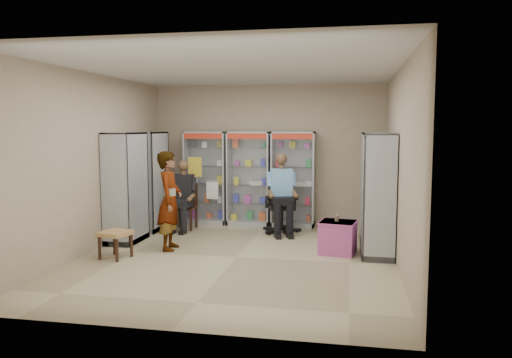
% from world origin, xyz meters
% --- Properties ---
extents(floor, '(6.00, 6.00, 0.00)m').
position_xyz_m(floor, '(0.00, 0.00, 0.00)').
color(floor, tan).
rests_on(floor, ground).
extents(room_shell, '(5.02, 6.02, 3.01)m').
position_xyz_m(room_shell, '(0.00, 0.00, 1.97)').
color(room_shell, tan).
rests_on(room_shell, ground).
extents(cabinet_back_left, '(0.90, 0.50, 2.00)m').
position_xyz_m(cabinet_back_left, '(-1.30, 2.73, 1.00)').
color(cabinet_back_left, '#A3A5A9').
rests_on(cabinet_back_left, floor).
extents(cabinet_back_mid, '(0.90, 0.50, 2.00)m').
position_xyz_m(cabinet_back_mid, '(-0.35, 2.73, 1.00)').
color(cabinet_back_mid, silver).
rests_on(cabinet_back_mid, floor).
extents(cabinet_back_right, '(0.90, 0.50, 2.00)m').
position_xyz_m(cabinet_back_right, '(0.60, 2.73, 1.00)').
color(cabinet_back_right, '#AEB0B5').
rests_on(cabinet_back_right, floor).
extents(cabinet_right_far, '(0.90, 0.50, 2.00)m').
position_xyz_m(cabinet_right_far, '(2.23, 1.60, 1.00)').
color(cabinet_right_far, '#B4B7BB').
rests_on(cabinet_right_far, floor).
extents(cabinet_right_near, '(0.90, 0.50, 2.00)m').
position_xyz_m(cabinet_right_near, '(2.23, 0.50, 1.00)').
color(cabinet_right_near, '#BABDC2').
rests_on(cabinet_right_near, floor).
extents(cabinet_left_far, '(0.90, 0.50, 2.00)m').
position_xyz_m(cabinet_left_far, '(-2.23, 1.80, 1.00)').
color(cabinet_left_far, silver).
rests_on(cabinet_left_far, floor).
extents(cabinet_left_near, '(0.90, 0.50, 2.00)m').
position_xyz_m(cabinet_left_near, '(-2.23, 0.70, 1.00)').
color(cabinet_left_near, silver).
rests_on(cabinet_left_near, floor).
extents(wooden_chair, '(0.42, 0.42, 0.94)m').
position_xyz_m(wooden_chair, '(-1.55, 2.00, 0.47)').
color(wooden_chair, '#331E13').
rests_on(wooden_chair, floor).
extents(seated_customer, '(0.44, 0.60, 1.34)m').
position_xyz_m(seated_customer, '(-1.55, 1.95, 0.67)').
color(seated_customer, black).
rests_on(seated_customer, floor).
extents(office_chair, '(0.78, 0.78, 1.17)m').
position_xyz_m(office_chair, '(0.45, 2.02, 0.58)').
color(office_chair, black).
rests_on(office_chair, floor).
extents(seated_shopkeeper, '(0.65, 0.78, 1.49)m').
position_xyz_m(seated_shopkeeper, '(0.45, 1.97, 0.74)').
color(seated_shopkeeper, '#75A0E7').
rests_on(seated_shopkeeper, floor).
extents(pink_trunk, '(0.64, 0.62, 0.54)m').
position_xyz_m(pink_trunk, '(1.60, 0.56, 0.27)').
color(pink_trunk, '#C74FA7').
rests_on(pink_trunk, floor).
extents(tea_glass, '(0.07, 0.07, 0.10)m').
position_xyz_m(tea_glass, '(1.57, 0.57, 0.59)').
color(tea_glass, '#4F2006').
rests_on(tea_glass, pink_trunk).
extents(woven_stool_a, '(0.56, 0.56, 0.43)m').
position_xyz_m(woven_stool_a, '(1.60, 0.68, 0.21)').
color(woven_stool_a, olive).
rests_on(woven_stool_a, floor).
extents(woven_stool_b, '(0.53, 0.53, 0.44)m').
position_xyz_m(woven_stool_b, '(-1.90, -0.42, 0.22)').
color(woven_stool_b, '#9E7942').
rests_on(woven_stool_b, floor).
extents(standing_man, '(0.48, 0.66, 1.69)m').
position_xyz_m(standing_man, '(-1.24, 0.30, 0.84)').
color(standing_man, '#959598').
rests_on(standing_man, floor).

